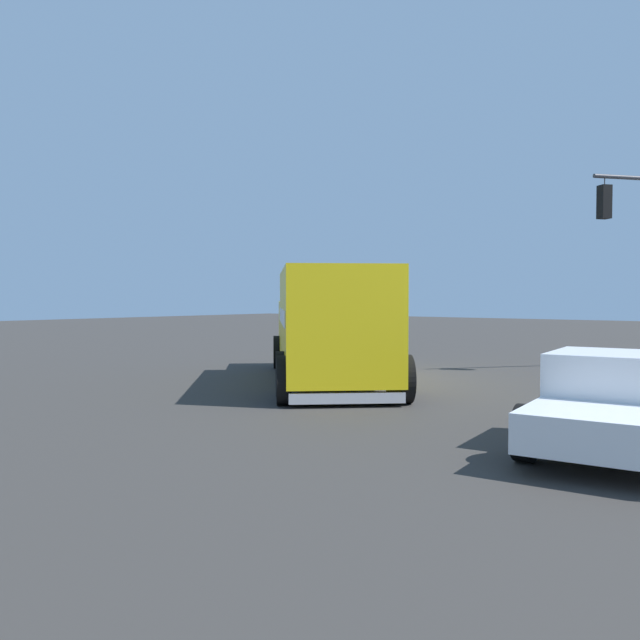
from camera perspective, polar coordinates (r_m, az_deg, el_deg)
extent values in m
plane|color=#33302D|center=(17.95, 3.82, -4.94)|extent=(100.00, 100.00, 0.00)
cube|color=yellow|center=(15.55, 1.06, -0.11)|extent=(5.98, 6.18, 2.49)
cube|color=yellow|center=(19.75, -0.16, -0.81)|extent=(3.05, 3.03, 1.70)
cube|color=black|center=(20.59, -0.34, 0.25)|extent=(1.53, 1.43, 0.88)
cube|color=#B2B2B7|center=(12.71, 2.42, -6.94)|extent=(1.82, 1.72, 0.21)
cube|color=white|center=(15.47, -3.40, 0.33)|extent=(3.56, 3.83, 0.36)
cube|color=white|center=(15.72, 5.46, 0.35)|extent=(3.56, 3.83, 0.36)
cylinder|color=black|center=(19.69, -3.75, -2.86)|extent=(0.89, 0.92, 1.00)
cylinder|color=black|center=(19.88, 3.42, -2.81)|extent=(0.89, 0.92, 1.00)
cylinder|color=black|center=(14.07, -3.38, -4.81)|extent=(0.89, 0.92, 1.00)
cylinder|color=black|center=(14.34, 6.62, -4.69)|extent=(0.89, 0.92, 1.00)
cylinder|color=black|center=(13.02, -3.27, -5.36)|extent=(0.89, 0.92, 1.00)
cylinder|color=black|center=(13.32, 7.50, -5.21)|extent=(0.89, 0.92, 1.00)
cylinder|color=#38383D|center=(20.28, 23.98, 11.24)|extent=(0.03, 0.03, 0.25)
cube|color=black|center=(20.19, 23.95, 9.57)|extent=(0.42, 0.42, 0.95)
sphere|color=red|center=(20.38, 23.65, 10.39)|extent=(0.20, 0.20, 0.20)
sphere|color=#EFA314|center=(20.34, 23.64, 9.53)|extent=(0.20, 0.20, 0.20)
sphere|color=#19CC4C|center=(20.30, 23.63, 8.66)|extent=(0.20, 0.20, 0.20)
cube|color=white|center=(8.66, 24.11, -9.07)|extent=(2.08, 1.68, 0.50)
cube|color=white|center=(10.17, 25.50, -5.75)|extent=(2.10, 1.88, 1.10)
cube|color=black|center=(10.14, 25.52, -4.12)|extent=(1.92, 1.59, 0.48)
cube|color=white|center=(12.03, 26.60, -5.91)|extent=(2.13, 2.18, 0.55)
cylinder|color=black|center=(9.01, 17.81, -9.53)|extent=(0.31, 0.78, 0.76)
cylinder|color=black|center=(12.31, 21.96, -6.49)|extent=(0.31, 0.78, 0.76)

